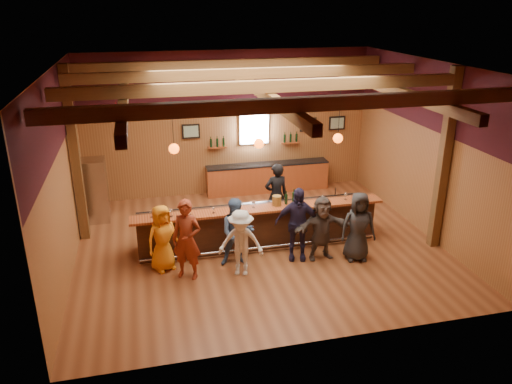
{
  "coord_description": "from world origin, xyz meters",
  "views": [
    {
      "loc": [
        -2.71,
        -11.12,
        5.87
      ],
      "look_at": [
        0.0,
        0.3,
        1.35
      ],
      "focal_mm": 35.0,
      "sensor_mm": 36.0,
      "label": 1
    }
  ],
  "objects_px": {
    "customer_white": "(241,243)",
    "ice_bucket": "(277,201)",
    "bottle_a": "(286,199)",
    "customer_orange": "(163,238)",
    "customer_dark": "(358,227)",
    "customer_navy": "(297,224)",
    "bartender": "(276,195)",
    "customer_redvest": "(187,240)",
    "stainless_fridge": "(95,190)",
    "bar_counter": "(258,224)",
    "customer_brown": "(322,228)",
    "customer_denim": "(237,232)",
    "back_bar_cabinet": "(268,177)"
  },
  "relations": [
    {
      "from": "customer_denim",
      "to": "bottle_a",
      "type": "xyz_separation_m",
      "value": [
        1.4,
        0.74,
        0.42
      ]
    },
    {
      "from": "customer_navy",
      "to": "ice_bucket",
      "type": "relative_size",
      "value": 7.41
    },
    {
      "from": "customer_dark",
      "to": "bartender",
      "type": "xyz_separation_m",
      "value": [
        -1.39,
        2.28,
        0.05
      ]
    },
    {
      "from": "customer_redvest",
      "to": "ice_bucket",
      "type": "distance_m",
      "value": 2.59
    },
    {
      "from": "customer_redvest",
      "to": "ice_bucket",
      "type": "relative_size",
      "value": 7.55
    },
    {
      "from": "customer_white",
      "to": "customer_navy",
      "type": "bearing_deg",
      "value": 35.1
    },
    {
      "from": "customer_white",
      "to": "bartender",
      "type": "distance_m",
      "value": 2.77
    },
    {
      "from": "customer_navy",
      "to": "back_bar_cabinet",
      "type": "bearing_deg",
      "value": 98.51
    },
    {
      "from": "customer_denim",
      "to": "ice_bucket",
      "type": "height_order",
      "value": "customer_denim"
    },
    {
      "from": "bartender",
      "to": "ice_bucket",
      "type": "bearing_deg",
      "value": 68.33
    },
    {
      "from": "customer_white",
      "to": "stainless_fridge",
      "type": "bearing_deg",
      "value": 149.66
    },
    {
      "from": "customer_orange",
      "to": "bottle_a",
      "type": "height_order",
      "value": "customer_orange"
    },
    {
      "from": "stainless_fridge",
      "to": "customer_orange",
      "type": "height_order",
      "value": "stainless_fridge"
    },
    {
      "from": "customer_denim",
      "to": "ice_bucket",
      "type": "relative_size",
      "value": 6.72
    },
    {
      "from": "stainless_fridge",
      "to": "bottle_a",
      "type": "xyz_separation_m",
      "value": [
        4.78,
        -2.68,
        0.34
      ]
    },
    {
      "from": "customer_orange",
      "to": "bartender",
      "type": "distance_m",
      "value": 3.59
    },
    {
      "from": "stainless_fridge",
      "to": "bartender",
      "type": "relative_size",
      "value": 0.99
    },
    {
      "from": "stainless_fridge",
      "to": "customer_redvest",
      "type": "xyz_separation_m",
      "value": [
        2.19,
        -3.74,
        0.03
      ]
    },
    {
      "from": "stainless_fridge",
      "to": "bartender",
      "type": "bearing_deg",
      "value": -17.78
    },
    {
      "from": "bar_counter",
      "to": "stainless_fridge",
      "type": "height_order",
      "value": "stainless_fridge"
    },
    {
      "from": "customer_white",
      "to": "ice_bucket",
      "type": "distance_m",
      "value": 1.73
    },
    {
      "from": "customer_brown",
      "to": "bartender",
      "type": "xyz_separation_m",
      "value": [
        -0.56,
        2.04,
        0.11
      ]
    },
    {
      "from": "customer_redvest",
      "to": "customer_white",
      "type": "height_order",
      "value": "customer_redvest"
    },
    {
      "from": "stainless_fridge",
      "to": "ice_bucket",
      "type": "xyz_separation_m",
      "value": [
        4.54,
        -2.7,
        0.33
      ]
    },
    {
      "from": "customer_denim",
      "to": "customer_redvest",
      "type": "bearing_deg",
      "value": -158.63
    },
    {
      "from": "customer_white",
      "to": "customer_denim",
      "type": "bearing_deg",
      "value": 107.52
    },
    {
      "from": "stainless_fridge",
      "to": "customer_dark",
      "type": "distance_m",
      "value": 7.31
    },
    {
      "from": "customer_brown",
      "to": "stainless_fridge",
      "type": "bearing_deg",
      "value": 144.08
    },
    {
      "from": "customer_navy",
      "to": "bartender",
      "type": "height_order",
      "value": "customer_navy"
    },
    {
      "from": "back_bar_cabinet",
      "to": "customer_orange",
      "type": "bearing_deg",
      "value": -129.64
    },
    {
      "from": "customer_white",
      "to": "customer_dark",
      "type": "distance_m",
      "value": 2.86
    },
    {
      "from": "customer_redvest",
      "to": "bartender",
      "type": "distance_m",
      "value": 3.44
    },
    {
      "from": "customer_orange",
      "to": "customer_brown",
      "type": "height_order",
      "value": "customer_orange"
    },
    {
      "from": "stainless_fridge",
      "to": "ice_bucket",
      "type": "bearing_deg",
      "value": -30.75
    },
    {
      "from": "bar_counter",
      "to": "customer_navy",
      "type": "distance_m",
      "value": 1.3
    },
    {
      "from": "customer_redvest",
      "to": "customer_brown",
      "type": "distance_m",
      "value": 3.23
    },
    {
      "from": "customer_white",
      "to": "customer_redvest",
      "type": "bearing_deg",
      "value": -168.82
    },
    {
      "from": "bar_counter",
      "to": "customer_navy",
      "type": "height_order",
      "value": "customer_navy"
    },
    {
      "from": "customer_white",
      "to": "customer_orange",
      "type": "bearing_deg",
      "value": 178.01
    },
    {
      "from": "stainless_fridge",
      "to": "customer_brown",
      "type": "distance_m",
      "value": 6.49
    },
    {
      "from": "customer_redvest",
      "to": "bottle_a",
      "type": "xyz_separation_m",
      "value": [
        2.6,
        1.06,
        0.31
      ]
    },
    {
      "from": "customer_denim",
      "to": "customer_navy",
      "type": "distance_m",
      "value": 1.45
    },
    {
      "from": "customer_brown",
      "to": "customer_denim",
      "type": "bearing_deg",
      "value": 172.86
    },
    {
      "from": "back_bar_cabinet",
      "to": "customer_navy",
      "type": "bearing_deg",
      "value": -95.86
    },
    {
      "from": "customer_orange",
      "to": "customer_redvest",
      "type": "xyz_separation_m",
      "value": [
        0.51,
        -0.49,
        0.14
      ]
    },
    {
      "from": "bottle_a",
      "to": "customer_orange",
      "type": "bearing_deg",
      "value": -169.55
    },
    {
      "from": "customer_dark",
      "to": "customer_white",
      "type": "bearing_deg",
      "value": -169.99
    },
    {
      "from": "ice_bucket",
      "to": "customer_redvest",
      "type": "bearing_deg",
      "value": -156.13
    },
    {
      "from": "customer_white",
      "to": "customer_brown",
      "type": "distance_m",
      "value": 2.05
    },
    {
      "from": "bar_counter",
      "to": "customer_denim",
      "type": "xyz_separation_m",
      "value": [
        -0.73,
        -0.97,
        0.31
      ]
    }
  ]
}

